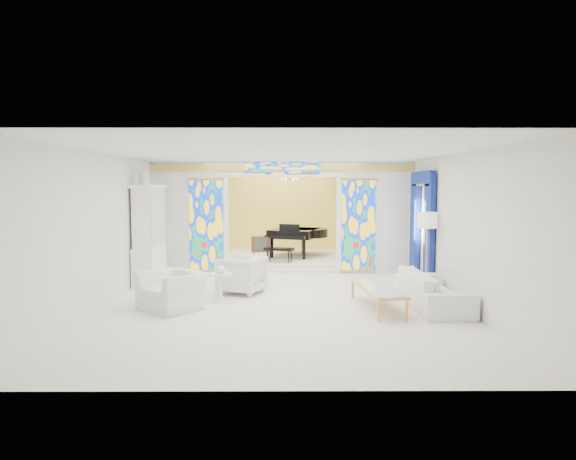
{
  "coord_description": "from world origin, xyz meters",
  "views": [
    {
      "loc": [
        0.08,
        -11.73,
        2.37
      ],
      "look_at": [
        0.14,
        0.2,
        1.33
      ],
      "focal_mm": 32.0,
      "sensor_mm": 36.0,
      "label": 1
    }
  ],
  "objects_px": {
    "china_cabinet": "(149,235)",
    "coffee_table": "(377,288)",
    "armchair_right": "(241,275)",
    "tv_console": "(261,244)",
    "armchair_left": "(172,291)",
    "sofa": "(433,290)",
    "grand_piano": "(299,233)"
  },
  "relations": [
    {
      "from": "tv_console",
      "to": "sofa",
      "type": "bearing_deg",
      "value": -60.45
    },
    {
      "from": "china_cabinet",
      "to": "coffee_table",
      "type": "relative_size",
      "value": 1.33
    },
    {
      "from": "china_cabinet",
      "to": "grand_piano",
      "type": "xyz_separation_m",
      "value": [
        3.73,
        3.56,
        -0.3
      ]
    },
    {
      "from": "armchair_left",
      "to": "armchair_right",
      "type": "distance_m",
      "value": 1.89
    },
    {
      "from": "armchair_left",
      "to": "sofa",
      "type": "height_order",
      "value": "armchair_left"
    },
    {
      "from": "china_cabinet",
      "to": "grand_piano",
      "type": "bearing_deg",
      "value": 43.66
    },
    {
      "from": "grand_piano",
      "to": "armchair_right",
      "type": "bearing_deg",
      "value": -86.63
    },
    {
      "from": "tv_console",
      "to": "armchair_left",
      "type": "bearing_deg",
      "value": -108.37
    },
    {
      "from": "coffee_table",
      "to": "china_cabinet",
      "type": "bearing_deg",
      "value": 152.22
    },
    {
      "from": "coffee_table",
      "to": "sofa",
      "type": "bearing_deg",
      "value": 8.46
    },
    {
      "from": "armchair_left",
      "to": "sofa",
      "type": "xyz_separation_m",
      "value": [
        5.05,
        0.16,
        -0.02
      ]
    },
    {
      "from": "sofa",
      "to": "tv_console",
      "type": "xyz_separation_m",
      "value": [
        -3.61,
        5.45,
        0.27
      ]
    },
    {
      "from": "armchair_left",
      "to": "grand_piano",
      "type": "height_order",
      "value": "grand_piano"
    },
    {
      "from": "sofa",
      "to": "grand_piano",
      "type": "bearing_deg",
      "value": 20.48
    },
    {
      "from": "armchair_right",
      "to": "tv_console",
      "type": "xyz_separation_m",
      "value": [
        0.23,
        4.15,
        0.2
      ]
    },
    {
      "from": "china_cabinet",
      "to": "grand_piano",
      "type": "distance_m",
      "value": 5.17
    },
    {
      "from": "sofa",
      "to": "tv_console",
      "type": "distance_m",
      "value": 6.54
    },
    {
      "from": "armchair_right",
      "to": "tv_console",
      "type": "relative_size",
      "value": 1.36
    },
    {
      "from": "china_cabinet",
      "to": "coffee_table",
      "type": "bearing_deg",
      "value": -27.78
    },
    {
      "from": "sofa",
      "to": "tv_console",
      "type": "relative_size",
      "value": 3.53
    },
    {
      "from": "tv_console",
      "to": "coffee_table",
      "type": "bearing_deg",
      "value": -69.98
    },
    {
      "from": "china_cabinet",
      "to": "tv_console",
      "type": "relative_size",
      "value": 4.09
    },
    {
      "from": "china_cabinet",
      "to": "armchair_right",
      "type": "xyz_separation_m",
      "value": [
        2.33,
        -1.2,
        -0.76
      ]
    },
    {
      "from": "grand_piano",
      "to": "coffee_table",
      "type": "bearing_deg",
      "value": -58.21
    },
    {
      "from": "china_cabinet",
      "to": "coffee_table",
      "type": "height_order",
      "value": "china_cabinet"
    },
    {
      "from": "sofa",
      "to": "coffee_table",
      "type": "xyz_separation_m",
      "value": [
        -1.11,
        -0.17,
        0.06
      ]
    },
    {
      "from": "china_cabinet",
      "to": "armchair_right",
      "type": "relative_size",
      "value": 3.02
    },
    {
      "from": "coffee_table",
      "to": "armchair_right",
      "type": "bearing_deg",
      "value": 151.82
    },
    {
      "from": "tv_console",
      "to": "china_cabinet",
      "type": "bearing_deg",
      "value": -134.91
    },
    {
      "from": "sofa",
      "to": "tv_console",
      "type": "bearing_deg",
      "value": 32.12
    },
    {
      "from": "armchair_left",
      "to": "coffee_table",
      "type": "distance_m",
      "value": 3.94
    },
    {
      "from": "sofa",
      "to": "coffee_table",
      "type": "distance_m",
      "value": 1.13
    }
  ]
}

